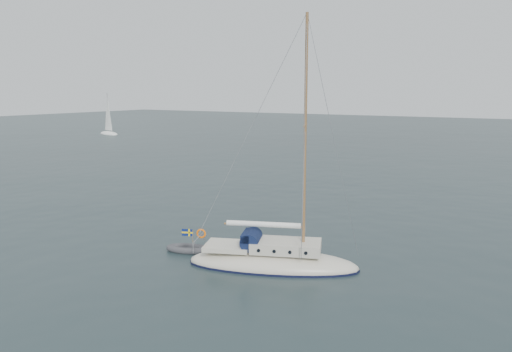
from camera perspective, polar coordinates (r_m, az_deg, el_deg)
The scene contains 4 objects.
ground at distance 26.18m, azimuth 2.14°, elevation -9.77°, with size 300.00×300.00×0.00m, color black.
sailboat at distance 25.16m, azimuth 1.93°, elevation -8.26°, with size 9.02×2.70×12.85m.
dinghy at distance 27.97m, azimuth -7.82°, elevation -8.23°, with size 2.46×1.11×0.35m.
distant_yacht_a at distance 104.68m, azimuth -16.57°, elevation 6.64°, with size 6.60×3.52×8.74m.
Camera 1 is at (11.75, -21.70, 8.77)m, focal length 35.00 mm.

